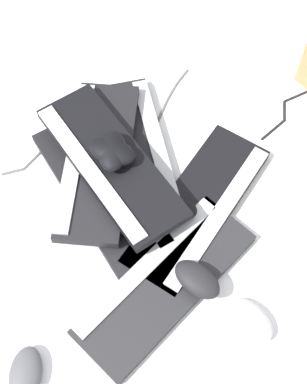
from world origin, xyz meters
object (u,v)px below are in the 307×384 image
object	(u,v)px
keyboard_0	(102,189)
mouse_1	(112,151)
mouse_4	(173,209)
mouse_5	(112,152)
mouse_0	(197,279)
keyboard_5	(110,163)
keyboard_1	(165,283)
keyboard_3	(136,153)
mouse_2	(251,320)
keyboard_2	(199,206)
keyboard_4	(97,159)
mouse_3	(26,374)

from	to	relation	value
keyboard_0	mouse_1	bearing A→B (deg)	-125.65
mouse_4	mouse_5	bearing A→B (deg)	146.72
mouse_0	keyboard_5	bearing A→B (deg)	-14.35
keyboard_1	keyboard_0	bearing A→B (deg)	-60.16
mouse_1	keyboard_3	bearing A→B (deg)	135.65
mouse_1	mouse_2	bearing A→B (deg)	38.01
keyboard_5	mouse_1	size ratio (longest dim) A/B	4.12
mouse_0	mouse_1	world-z (taller)	mouse_1
keyboard_1	mouse_4	world-z (taller)	mouse_4
keyboard_2	keyboard_5	world-z (taller)	keyboard_5
keyboard_0	mouse_4	bearing A→B (deg)	154.54
mouse_1	mouse_2	world-z (taller)	mouse_1
keyboard_1	mouse_5	size ratio (longest dim) A/B	3.83
keyboard_1	mouse_2	bearing A→B (deg)	152.75
keyboard_0	mouse_5	size ratio (longest dim) A/B	4.16
mouse_2	keyboard_2	bearing A→B (deg)	-21.29
keyboard_4	mouse_4	distance (m)	0.23
keyboard_1	keyboard_3	distance (m)	0.34
mouse_4	mouse_5	size ratio (longest dim) A/B	1.00
keyboard_5	keyboard_2	bearing A→B (deg)	155.56
keyboard_0	keyboard_4	distance (m)	0.07
keyboard_5	mouse_5	xyz separation A→B (m)	(-0.01, -0.01, 0.04)
keyboard_1	keyboard_5	world-z (taller)	keyboard_5
keyboard_3	mouse_3	xyz separation A→B (m)	(0.24, 0.52, 0.01)
keyboard_0	keyboard_3	distance (m)	0.13
mouse_0	mouse_3	xyz separation A→B (m)	(0.36, 0.17, -0.03)
keyboard_1	mouse_5	distance (m)	0.32
keyboard_4	mouse_3	distance (m)	0.51
keyboard_2	mouse_5	xyz separation A→B (m)	(0.20, -0.10, 0.10)
keyboard_5	mouse_5	size ratio (longest dim) A/B	4.12
keyboard_1	keyboard_2	distance (m)	0.20
mouse_3	mouse_4	bearing A→B (deg)	142.50
keyboard_3	mouse_5	distance (m)	0.12
keyboard_5	mouse_0	distance (m)	0.34
mouse_2	mouse_5	xyz separation A→B (m)	(0.28, -0.37, 0.09)
mouse_0	keyboard_0	bearing A→B (deg)	-7.29
keyboard_1	mouse_3	world-z (taller)	mouse_3
keyboard_1	mouse_5	bearing A→B (deg)	-69.58
keyboard_3	keyboard_5	distance (m)	0.11
keyboard_5	mouse_1	world-z (taller)	mouse_1
mouse_0	mouse_2	xyz separation A→B (m)	(-0.11, 0.08, -0.03)
mouse_0	mouse_5	size ratio (longest dim) A/B	1.00
keyboard_5	mouse_2	bearing A→B (deg)	128.35
keyboard_1	keyboard_5	size ratio (longest dim) A/B	0.93
mouse_1	mouse_5	size ratio (longest dim) A/B	1.00
keyboard_2	mouse_3	size ratio (longest dim) A/B	4.04
keyboard_1	mouse_0	world-z (taller)	mouse_0
keyboard_1	mouse_4	xyz separation A→B (m)	(-0.03, -0.16, 0.04)
keyboard_4	mouse_2	distance (m)	0.51
mouse_0	mouse_4	size ratio (longest dim) A/B	1.00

